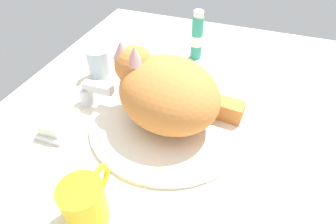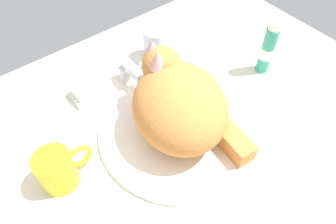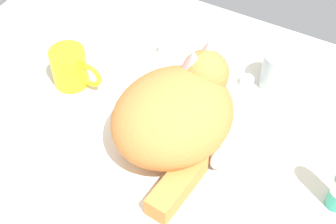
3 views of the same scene
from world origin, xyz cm
name	(u,v)px [view 1 (image 1 of 3)]	position (x,y,z in cm)	size (l,w,h in cm)	color
ground_plane	(169,127)	(0.00, 0.00, -1.50)	(110.00, 82.50, 3.00)	silver
sink_basin	(169,121)	(0.00, 0.00, 0.52)	(34.98, 34.98, 1.05)	white
faucet	(90,95)	(0.00, 19.86, 2.72)	(14.60, 9.11, 6.44)	silver
cat	(166,91)	(0.45, 0.67, 8.48)	(26.01, 29.50, 16.59)	#D17F3D
coffee_mug	(85,202)	(-25.32, 4.85, 4.06)	(11.05, 7.07, 8.13)	yellow
rinse_cup	(100,63)	(11.00, 23.24, 4.16)	(6.36, 6.36, 8.31)	silver
soap_dish	(60,127)	(-9.97, 21.82, 0.60)	(9.00, 6.40, 1.20)	white
soap_bar	(57,121)	(-9.97, 21.82, 2.40)	(7.46, 4.54, 2.40)	silver
toothpaste_bottle	(197,37)	(29.42, 1.94, 6.64)	(3.36, 3.36, 14.23)	teal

